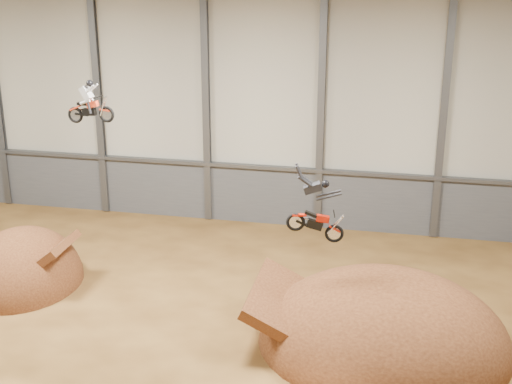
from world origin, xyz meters
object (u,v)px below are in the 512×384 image
at_px(takeoff_ramp, 24,284).
at_px(fmx_rider_a, 90,100).
at_px(landing_ramp, 383,345).
at_px(fmx_rider_b, 313,205).

xyz_separation_m(takeoff_ramp, fmx_rider_a, (4.85, -1.15, 9.72)).
relative_size(landing_ramp, fmx_rider_b, 3.33).
xyz_separation_m(fmx_rider_a, fmx_rider_b, (9.72, -1.17, -3.56)).
xyz_separation_m(takeoff_ramp, fmx_rider_b, (14.57, -2.32, 6.16)).
bearing_deg(fmx_rider_b, landing_ramp, -4.99).
xyz_separation_m(landing_ramp, fmx_rider_a, (-12.82, 0.93, 9.72)).
xyz_separation_m(takeoff_ramp, landing_ramp, (17.67, -2.08, 0.00)).
xyz_separation_m(landing_ramp, fmx_rider_b, (-3.10, -0.24, 6.16)).
distance_m(takeoff_ramp, landing_ramp, 17.80).
height_order(fmx_rider_a, fmx_rider_b, fmx_rider_a).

